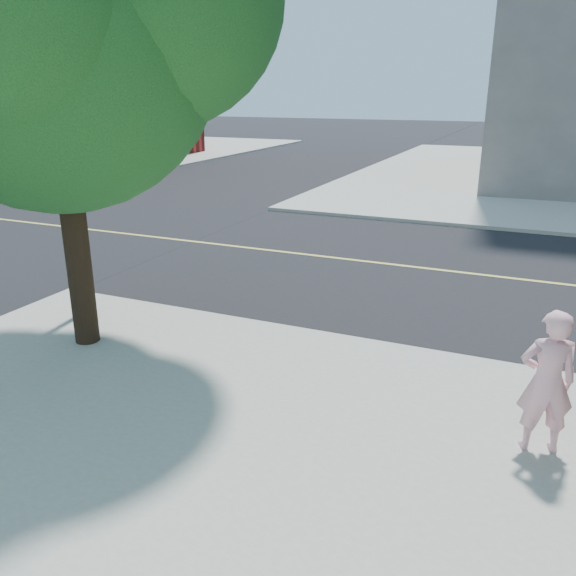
% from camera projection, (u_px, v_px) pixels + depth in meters
% --- Properties ---
extents(ground, '(140.00, 140.00, 0.00)m').
position_uv_depth(ground, '(110.00, 301.00, 11.02)').
color(ground, black).
rests_on(ground, ground).
extents(road_ew, '(140.00, 9.00, 0.01)m').
position_uv_depth(road_ew, '(228.00, 246.00, 14.92)').
color(road_ew, black).
rests_on(road_ew, ground).
extents(sidewalk_nw, '(26.00, 25.00, 0.12)m').
position_uv_depth(sidewalk_nw, '(47.00, 149.00, 38.38)').
color(sidewalk_nw, '#A9A89B').
rests_on(sidewalk_nw, ground).
extents(church, '(15.20, 12.00, 14.40)m').
position_uv_depth(church, '(23.00, 23.00, 31.91)').
color(church, maroon).
rests_on(church, sidewalk_nw).
extents(man_on_phone, '(0.66, 0.52, 1.59)m').
position_uv_depth(man_on_phone, '(547.00, 382.00, 6.06)').
color(man_on_phone, '#F8B2BF').
rests_on(man_on_phone, sidewalk_se).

